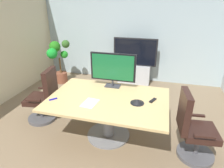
{
  "coord_description": "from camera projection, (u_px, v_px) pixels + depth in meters",
  "views": [
    {
      "loc": [
        0.94,
        -2.61,
        2.27
      ],
      "look_at": [
        0.14,
        0.36,
        0.91
      ],
      "focal_mm": 30.91,
      "sensor_mm": 36.0,
      "label": 1
    }
  ],
  "objects": [
    {
      "name": "ground_plane",
      "position": [
        99.0,
        138.0,
        3.44
      ],
      "size": [
        6.96,
        6.96,
        0.0
      ],
      "primitive_type": "plane",
      "color": "#7A664C"
    },
    {
      "name": "wall_back_glass_partition",
      "position": [
        131.0,
        32.0,
        5.5
      ],
      "size": [
        5.31,
        0.1,
        2.84
      ],
      "primitive_type": "cube",
      "color": "#9EB2B7",
      "rests_on": "ground"
    },
    {
      "name": "conference_table",
      "position": [
        108.0,
        107.0,
        3.27
      ],
      "size": [
        1.96,
        1.32,
        0.76
      ],
      "color": "tan",
      "rests_on": "ground"
    },
    {
      "name": "office_chair_left",
      "position": [
        44.0,
        100.0,
        3.79
      ],
      "size": [
        0.63,
        0.61,
        1.09
      ],
      "rotation": [
        0.0,
        0.0,
        -1.42
      ],
      "color": "#4C4C51",
      "rests_on": "ground"
    },
    {
      "name": "office_chair_right",
      "position": [
        193.0,
        131.0,
        2.88
      ],
      "size": [
        0.62,
        0.6,
        1.09
      ],
      "rotation": [
        0.0,
        0.0,
        1.68
      ],
      "color": "#4C4C51",
      "rests_on": "ground"
    },
    {
      "name": "tv_monitor",
      "position": [
        113.0,
        68.0,
        3.5
      ],
      "size": [
        0.84,
        0.18,
        0.64
      ],
      "color": "#333338",
      "rests_on": "conference_table"
    },
    {
      "name": "wall_display_unit",
      "position": [
        134.0,
        68.0,
        5.53
      ],
      "size": [
        1.2,
        0.36,
        1.31
      ],
      "color": "#B7BABC",
      "rests_on": "ground"
    },
    {
      "name": "potted_plant",
      "position": [
        58.0,
        59.0,
        5.45
      ],
      "size": [
        0.61,
        0.69,
        1.26
      ],
      "color": "brown",
      "rests_on": "ground"
    },
    {
      "name": "conference_phone",
      "position": [
        137.0,
        101.0,
        3.03
      ],
      "size": [
        0.22,
        0.22,
        0.07
      ],
      "color": "black",
      "rests_on": "conference_table"
    },
    {
      "name": "remote_control",
      "position": [
        153.0,
        100.0,
        3.11
      ],
      "size": [
        0.12,
        0.18,
        0.02
      ],
      "primitive_type": "cube",
      "rotation": [
        0.0,
        0.0,
        -0.43
      ],
      "color": "black",
      "rests_on": "conference_table"
    },
    {
      "name": "whiteboard_marker",
      "position": [
        53.0,
        99.0,
        3.15
      ],
      "size": [
        0.1,
        0.11,
        0.02
      ],
      "primitive_type": "cube",
      "rotation": [
        0.0,
        0.0,
        0.82
      ],
      "color": "#1919A5",
      "rests_on": "conference_table"
    },
    {
      "name": "paper_notepad",
      "position": [
        90.0,
        103.0,
        3.04
      ],
      "size": [
        0.24,
        0.32,
        0.01
      ],
      "primitive_type": "cube",
      "rotation": [
        0.0,
        0.0,
        -0.1
      ],
      "color": "white",
      "rests_on": "conference_table"
    }
  ]
}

